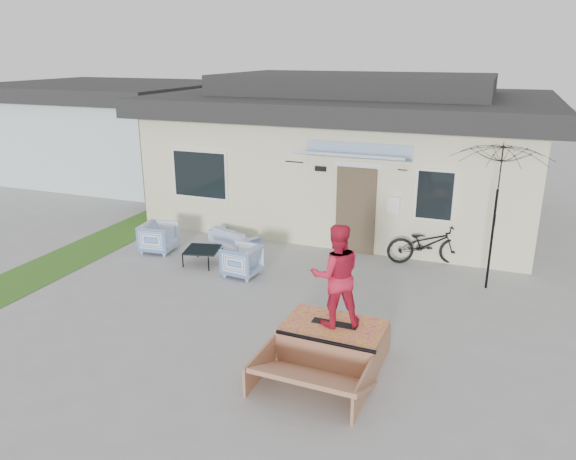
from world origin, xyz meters
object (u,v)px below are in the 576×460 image
(loveseat, at_px, (234,234))
(armchair_left, at_px, (159,236))
(patio_umbrella, at_px, (496,207))
(skate_ramp, at_px, (333,341))
(armchair_right, at_px, (242,259))
(bicycle, at_px, (427,239))
(coffee_table, at_px, (203,256))
(skater, at_px, (336,274))
(skateboard, at_px, (335,323))

(loveseat, bearing_deg, armchair_left, 59.13)
(patio_umbrella, distance_m, skate_ramp, 4.54)
(armchair_right, bearing_deg, bicycle, 125.82)
(armchair_right, relative_size, coffee_table, 1.00)
(armchair_right, height_order, skate_ramp, armchair_right)
(armchair_left, relative_size, coffee_table, 1.06)
(bicycle, xyz_separation_m, skater, (-0.83, -4.60, 0.82))
(skater, bearing_deg, armchair_left, -56.59)
(skateboard, relative_size, skater, 0.45)
(armchair_right, height_order, bicycle, bicycle)
(coffee_table, xyz_separation_m, skateboard, (3.94, -2.70, 0.37))
(coffee_table, bearing_deg, skater, -34.39)
(bicycle, distance_m, skateboard, 4.67)
(bicycle, bearing_deg, armchair_right, 100.17)
(armchair_left, distance_m, skateboard, 6.17)
(patio_umbrella, bearing_deg, bicycle, 144.87)
(bicycle, height_order, patio_umbrella, patio_umbrella)
(bicycle, bearing_deg, armchair_left, 83.55)
(armchair_left, distance_m, skate_ramp, 6.19)
(loveseat, distance_m, skate_ramp, 5.74)
(bicycle, bearing_deg, loveseat, 74.56)
(armchair_left, relative_size, skate_ramp, 0.37)
(armchair_right, relative_size, patio_umbrella, 0.34)
(armchair_right, height_order, patio_umbrella, patio_umbrella)
(skate_ramp, height_order, skater, skater)
(armchair_left, distance_m, patio_umbrella, 7.70)
(loveseat, xyz_separation_m, bicycle, (4.71, 0.42, 0.30))
(patio_umbrella, xyz_separation_m, skateboard, (-2.20, -3.64, -1.20))
(skate_ramp, relative_size, skateboard, 2.85)
(armchair_right, height_order, skateboard, armchair_right)
(armchair_left, height_order, patio_umbrella, patio_umbrella)
(bicycle, xyz_separation_m, skate_ramp, (-0.83, -4.65, -0.32))
(skateboard, bearing_deg, skate_ramp, -91.44)
(armchair_left, bearing_deg, coffee_table, -110.41)
(patio_umbrella, relative_size, skateboard, 2.97)
(loveseat, height_order, armchair_left, armchair_left)
(bicycle, bearing_deg, skater, 149.26)
(armchair_left, relative_size, skateboard, 1.06)
(loveseat, xyz_separation_m, skater, (3.88, -4.18, 1.13))
(armchair_right, xyz_separation_m, skater, (2.82, -2.43, 1.03))
(loveseat, relative_size, skater, 0.86)
(loveseat, xyz_separation_m, coffee_table, (-0.07, -1.48, -0.09))
(armchair_right, bearing_deg, loveseat, -143.62)
(coffee_table, height_order, bicycle, bicycle)
(loveseat, bearing_deg, bicycle, -153.23)
(armchair_right, xyz_separation_m, patio_umbrella, (5.02, 1.20, 1.38))
(coffee_table, relative_size, skateboard, 1.00)
(loveseat, relative_size, armchair_left, 1.80)
(bicycle, height_order, skateboard, bicycle)
(bicycle, bearing_deg, coffee_table, 91.20)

